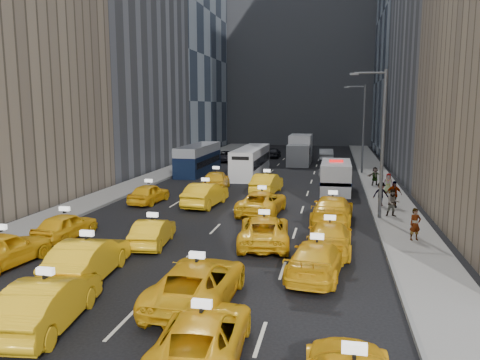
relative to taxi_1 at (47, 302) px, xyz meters
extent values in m
plane|color=black|center=(2.18, 4.53, -0.80)|extent=(160.00, 160.00, 0.00)
cube|color=gray|center=(-8.32, 29.53, -0.72)|extent=(3.00, 90.00, 0.15)
cube|color=gray|center=(12.68, 29.53, -0.72)|extent=(3.00, 90.00, 0.15)
cube|color=slate|center=(-6.87, 29.53, -0.71)|extent=(0.15, 90.00, 0.18)
cube|color=slate|center=(11.23, 29.53, -0.71)|extent=(0.15, 90.00, 0.18)
cube|color=#2D3847|center=(-18.32, 58.53, 20.20)|extent=(16.00, 22.00, 42.00)
cube|color=slate|center=(2.18, 76.53, 19.20)|extent=(30.00, 12.00, 40.00)
cylinder|color=#595B60|center=(11.48, 16.53, 3.70)|extent=(0.20, 0.20, 9.00)
cylinder|color=#595B60|center=(10.58, 16.53, 8.00)|extent=(1.80, 0.12, 0.12)
cube|color=slate|center=(9.68, 16.53, 7.95)|extent=(0.50, 0.22, 0.12)
cylinder|color=#595B60|center=(11.48, 36.53, 3.70)|extent=(0.20, 0.20, 9.00)
cylinder|color=#595B60|center=(10.58, 36.53, 8.00)|extent=(1.80, 0.12, 0.12)
cube|color=slate|center=(9.68, 36.53, 7.95)|extent=(0.50, 0.22, 0.12)
imported|color=yellow|center=(0.00, 0.00, 0.00)|extent=(2.26, 5.02, 1.60)
imported|color=yellow|center=(5.29, -0.91, -0.10)|extent=(2.66, 5.15, 1.39)
imported|color=yellow|center=(-5.20, 4.55, -0.02)|extent=(2.47, 4.81, 1.57)
imported|color=yellow|center=(-0.89, 4.07, 0.03)|extent=(2.18, 5.16, 1.66)
imported|color=yellow|center=(4.12, 2.60, -0.02)|extent=(2.65, 5.61, 1.55)
imported|color=yellow|center=(8.09, 6.17, -0.07)|extent=(2.59, 5.20, 1.45)
imported|color=yellow|center=(-5.01, 9.10, -0.11)|extent=(1.94, 4.16, 1.38)
imported|color=yellow|center=(-0.06, 8.86, -0.13)|extent=(1.91, 4.23, 1.35)
imported|color=yellow|center=(5.35, 10.08, -0.07)|extent=(3.04, 5.51, 1.46)
imported|color=yellow|center=(8.56, 9.47, -0.06)|extent=(2.20, 5.13, 1.48)
imported|color=yellow|center=(-4.23, 18.49, -0.09)|extent=(1.97, 4.26, 1.41)
imported|color=yellow|center=(-0.01, 18.37, 0.03)|extent=(2.22, 5.16, 1.65)
imported|color=yellow|center=(4.20, 16.81, -0.04)|extent=(2.82, 5.57, 1.51)
imported|color=yellow|center=(8.66, 15.22, 0.02)|extent=(2.63, 5.75, 1.63)
imported|color=yellow|center=(-0.82, 24.49, 0.04)|extent=(2.59, 5.11, 1.67)
imported|color=yellow|center=(3.47, 24.00, 0.00)|extent=(2.15, 4.99, 1.60)
cube|color=silver|center=(8.84, 25.88, 0.41)|extent=(2.48, 6.12, 2.42)
cylinder|color=black|center=(7.83, 23.75, -0.31)|extent=(0.28, 0.97, 0.97)
cylinder|color=black|center=(9.84, 23.75, -0.31)|extent=(0.28, 0.97, 0.97)
cylinder|color=black|center=(7.83, 28.01, -0.31)|extent=(0.28, 0.97, 0.97)
cylinder|color=black|center=(9.84, 28.01, -0.31)|extent=(0.28, 0.97, 0.97)
cube|color=navy|center=(8.84, 25.88, 0.25)|extent=(2.53, 6.12, 0.28)
cube|color=red|center=(8.84, 25.88, 1.71)|extent=(1.11, 0.42, 0.18)
cube|color=black|center=(-5.15, 34.08, 0.64)|extent=(2.28, 9.91, 2.88)
cylinder|color=black|center=(-6.12, 30.03, -0.25)|extent=(0.28, 1.10, 1.10)
cylinder|color=black|center=(-4.17, 30.03, -0.25)|extent=(0.28, 1.10, 1.10)
cylinder|color=black|center=(-6.12, 38.13, -0.25)|extent=(0.28, 1.10, 1.10)
cylinder|color=black|center=(-4.17, 38.13, -0.25)|extent=(0.28, 1.10, 1.10)
cube|color=silver|center=(0.49, 33.48, 0.60)|extent=(2.56, 10.87, 2.79)
cylinder|color=black|center=(-0.49, 28.98, -0.25)|extent=(0.28, 1.10, 1.10)
cylinder|color=black|center=(1.46, 28.98, -0.25)|extent=(0.28, 1.10, 1.10)
cylinder|color=black|center=(-0.49, 37.99, -0.25)|extent=(0.28, 1.10, 1.10)
cylinder|color=black|center=(1.46, 37.99, -0.25)|extent=(0.28, 1.10, 1.10)
cube|color=silver|center=(4.62, 43.88, 0.92)|extent=(3.06, 7.68, 3.45)
cylinder|color=black|center=(3.47, 41.01, -0.25)|extent=(0.28, 1.10, 1.10)
cylinder|color=black|center=(5.76, 41.01, -0.25)|extent=(0.28, 1.10, 1.10)
cylinder|color=black|center=(3.47, 46.75, -0.25)|extent=(0.28, 1.10, 1.10)
cylinder|color=black|center=(5.76, 46.75, -0.25)|extent=(0.28, 1.10, 1.10)
imported|color=#94959B|center=(8.24, 33.78, -0.12)|extent=(1.91, 4.26, 1.36)
imported|color=black|center=(-4.55, 44.35, -0.12)|extent=(2.34, 4.94, 1.36)
imported|color=slate|center=(4.56, 51.23, 0.00)|extent=(2.44, 5.57, 1.59)
imported|color=black|center=(0.68, 50.01, -0.12)|extent=(1.64, 4.02, 1.37)
imported|color=#93979A|center=(7.63, 47.26, 0.01)|extent=(1.95, 4.96, 1.61)
imported|color=gray|center=(12.79, 11.89, 0.17)|extent=(0.70, 0.59, 1.64)
imported|color=gray|center=(12.30, 17.04, 0.21)|extent=(0.90, 0.59, 1.72)
imported|color=gray|center=(11.86, 20.15, 0.17)|extent=(1.10, 0.57, 1.64)
imported|color=gray|center=(12.66, 19.80, 0.25)|extent=(1.09, 0.56, 1.79)
imported|color=gray|center=(12.88, 25.29, 0.12)|extent=(0.80, 0.51, 1.54)
imported|color=gray|center=(12.15, 28.75, 0.14)|extent=(1.52, 0.80, 1.57)
camera|label=1|loc=(8.67, -12.38, 6.07)|focal=35.00mm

